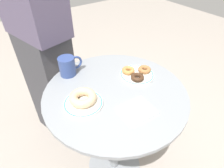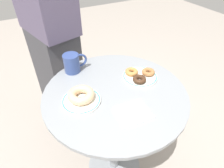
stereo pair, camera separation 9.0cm
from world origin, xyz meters
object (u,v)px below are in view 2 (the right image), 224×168
Objects in this scene: donut_old_fashioned at (132,72)px; person_figure at (51,35)px; coffee_mug at (72,63)px; donut_cinnamon at (148,72)px; donut_glazed at (81,95)px; paper_napkin at (132,113)px; cafe_table at (115,121)px; donut_chocolate at (140,80)px; plate_right at (140,77)px; plate_left at (81,100)px.

donut_old_fashioned is 0.04× the size of person_figure.
donut_cinnamon is at bearing -34.21° from coffee_mug.
donut_cinnamon is 0.04× the size of person_figure.
paper_napkin is at bearing -48.03° from donut_glazed.
cafe_table is 0.27m from paper_napkin.
paper_napkin is 0.44m from coffee_mug.
cafe_table is 5.47× the size of coffee_mug.
person_figure is (-0.03, 0.32, 0.04)m from coffee_mug.
person_figure is at bearing 101.19° from paper_napkin.
donut_old_fashioned is 0.52× the size of coffee_mug.
paper_napkin is at bearing -132.81° from donut_chocolate.
plate_right is at bearing -59.42° from person_figure.
plate_left is at bearing -101.13° from coffee_mug.
cafe_table is at bearing -167.94° from plate_right.
coffee_mug is at bearing 145.79° from donut_cinnamon.
cafe_table is 0.29m from donut_old_fashioned.
plate_left is 2.56× the size of donut_chocolate.
person_figure is (-0.14, 0.73, 0.09)m from paper_napkin.
paper_napkin is at bearing -91.64° from cafe_table.
plate_right reaches higher than paper_napkin.
donut_chocolate is (0.30, -0.02, -0.01)m from donut_glazed.
donut_old_fashioned is at bearing 11.61° from plate_left.
donut_cinnamon is (0.22, 0.03, 0.24)m from cafe_table.
donut_glazed is 0.24m from paper_napkin.
plate_right is 0.05m from donut_cinnamon.
paper_napkin is (-0.15, -0.23, -0.02)m from donut_old_fashioned.
coffee_mug reaches higher than plate_left.
cafe_table is 0.33m from donut_cinnamon.
donut_chocolate is 0.50× the size of paper_napkin.
cafe_table is 3.94× the size of plate_right.
cafe_table is 0.39m from coffee_mug.
donut_chocolate is (0.14, -0.00, 0.24)m from cafe_table.
donut_glazed is at bearing -100.42° from coffee_mug.
plate_left is 0.03m from donut_glazed.
donut_chocolate is 0.52× the size of coffee_mug.
person_figure is at bearing 123.96° from donut_cinnamon.
plate_right is (0.34, 0.02, 0.00)m from plate_left.
cafe_table is at bearing -75.44° from person_figure.
donut_cinnamon is (0.38, 0.01, -0.01)m from donut_glazed.
donut_glazed is 0.30m from donut_chocolate.
donut_cinnamon is at bearing -56.04° from person_figure.
cafe_table is 10.44× the size of donut_old_fashioned.
donut_glazed is 0.24m from coffee_mug.
donut_old_fashioned is at bearing -35.38° from coffee_mug.
donut_cinnamon is at bearing 1.60° from donut_glazed.
plate_right is 0.05m from donut_old_fashioned.
donut_chocolate is 0.21m from paper_napkin.
donut_cinnamon reaches higher than plate_right.
person_figure is at bearing 88.47° from donut_glazed.
coffee_mug reaches higher than paper_napkin.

